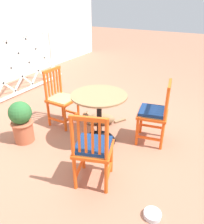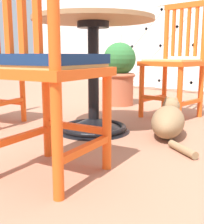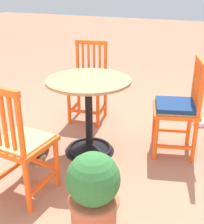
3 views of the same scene
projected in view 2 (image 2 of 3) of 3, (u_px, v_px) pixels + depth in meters
name	position (u px, v px, depth m)	size (l,w,h in m)	color
ground_plane	(91.00, 135.00, 1.89)	(24.00, 24.00, 0.00)	#A36B51
cafe_table	(94.00, 89.00, 1.94)	(0.76, 0.76, 0.73)	black
orange_chair_near_fence	(46.00, 69.00, 1.18)	(0.47, 0.47, 0.91)	#EA5619
orange_chair_tucked_in	(174.00, 63.00, 2.39)	(0.41, 0.41, 0.91)	#EA5619
tabby_cat	(169.00, 120.00, 1.89)	(0.51, 0.61, 0.23)	#8E704C
terracotta_planter	(119.00, 72.00, 2.99)	(0.32, 0.32, 0.62)	#B25B3D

